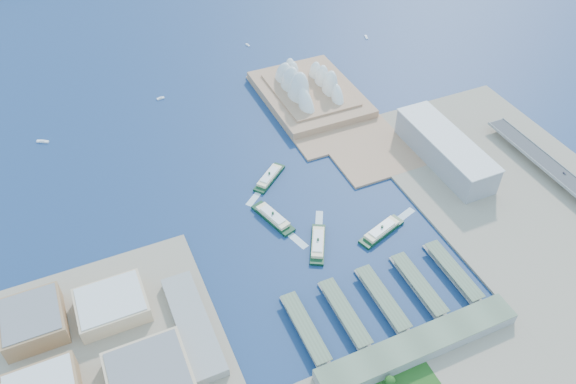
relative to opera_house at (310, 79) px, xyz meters
name	(u,v)px	position (x,y,z in m)	size (l,w,h in m)	color
ground	(334,254)	(-105.00, -280.00, -32.00)	(3000.00, 3000.00, 0.00)	#10294D
east_land	(542,218)	(135.00, -330.00, -30.50)	(240.00, 500.00, 3.00)	gray
peninsula	(317,104)	(2.50, -20.00, -30.50)	(135.00, 220.00, 3.00)	#A87C5C
opera_house	(310,79)	(0.00, 0.00, 0.00)	(134.00, 180.00, 58.00)	white
toaster_building	(445,150)	(90.00, -200.00, -11.50)	(45.00, 155.00, 35.00)	gray
ferry_wharves	(382,299)	(-91.00, -355.00, -27.35)	(184.00, 90.00, 9.30)	#57674E
terminal_building	(418,345)	(-90.00, -415.00, -23.00)	(200.00, 28.00, 12.00)	gray
ferry_a	(273,216)	(-145.20, -206.28, -26.26)	(15.45, 60.70, 11.48)	black
ferry_b	(269,176)	(-122.11, -140.58, -26.64)	(14.43, 56.68, 10.72)	black
ferry_c	(318,242)	(-116.08, -262.30, -26.55)	(14.67, 57.64, 10.90)	black
ferry_d	(382,229)	(-43.40, -274.24, -26.31)	(15.33, 60.21, 11.39)	black
boat_a	(43,141)	(-368.08, 49.76, -30.45)	(4.01, 16.06, 3.10)	white
boat_b	(161,98)	(-199.40, 86.91, -30.54)	(3.78, 10.80, 2.92)	white
boat_c	(366,37)	(168.03, 128.14, -30.62)	(3.57, 12.24, 2.75)	white
boat_e	(248,45)	(-26.08, 184.73, -30.80)	(3.11, 9.79, 2.40)	white
car_c	(565,173)	(199.00, -291.51, -16.48)	(1.88, 4.62, 1.34)	slate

